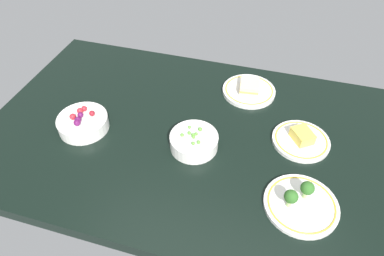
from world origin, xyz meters
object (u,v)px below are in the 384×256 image
Objects in this scene: bowl_berries at (83,122)px; bowl_peas at (194,141)px; plate_cheese at (301,140)px; plate_broccoli at (301,203)px; plate_sandwich at (249,90)px.

bowl_peas is (-36.79, -1.99, 0.04)cm from bowl_berries.
bowl_berries is at bearing 10.98° from plate_cheese.
plate_broccoli is (-1.32, 23.88, 0.18)cm from plate_cheese.
bowl_peas is at bearing 69.46° from plate_sandwich.
plate_cheese is at bearing -160.37° from bowl_peas.
plate_broccoli reaches higher than plate_sandwich.
plate_broccoli is (-69.74, 10.60, -1.21)cm from bowl_berries.
plate_broccoli is (-32.96, 12.59, -1.25)cm from bowl_peas.
bowl_peas reaches higher than plate_cheese.
plate_sandwich is at bearing -145.40° from bowl_berries.
bowl_berries reaches higher than plate_cheese.
plate_sandwich is (-48.60, -33.52, -1.22)cm from bowl_berries.
plate_sandwich is at bearing -45.60° from plate_cheese.
bowl_peas is 35.30cm from plate_broccoli.
plate_cheese is 1.19× the size of bowl_peas.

